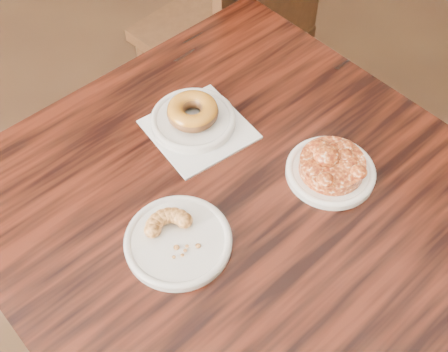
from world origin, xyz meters
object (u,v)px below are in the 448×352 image
cafe_table (236,293)px  apple_fritter (332,163)px  chair_far (221,33)px  cruller_fragment (177,235)px  glazed_donut (193,111)px

cafe_table → apple_fritter: 0.44m
chair_far → cruller_fragment: (-0.51, -0.75, 0.32)m
glazed_donut → apple_fritter: same height
chair_far → cruller_fragment: bearing=39.3°
cafe_table → apple_fritter: (0.16, -0.04, 0.41)m
chair_far → apple_fritter: bearing=57.7°
glazed_donut → apple_fritter: 0.27m
chair_far → apple_fritter: 0.85m
chair_far → cruller_fragment: 0.96m
cafe_table → apple_fritter: bearing=-25.3°
glazed_donut → cruller_fragment: 0.26m
cafe_table → cruller_fragment: size_ratio=8.61×
apple_fritter → cafe_table: bearing=166.5°
chair_far → cruller_fragment: chair_far is taller
cafe_table → apple_fritter: size_ratio=5.36×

